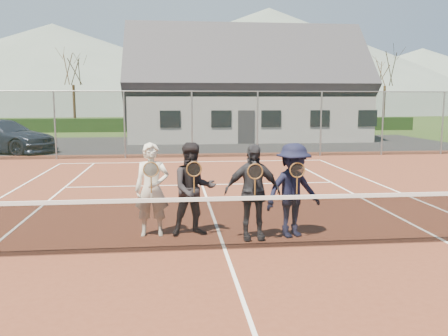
% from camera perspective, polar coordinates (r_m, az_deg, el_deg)
% --- Properties ---
extents(ground, '(220.00, 220.00, 0.00)m').
position_cam_1_polar(ground, '(28.11, -4.40, 2.84)').
color(ground, '#2D4619').
rests_on(ground, ground).
extents(court_surface, '(30.00, 30.00, 0.02)m').
position_cam_1_polar(court_surface, '(8.44, 0.09, -9.84)').
color(court_surface, '#562819').
rests_on(court_surface, ground).
extents(tarmac_carpark, '(40.00, 12.00, 0.01)m').
position_cam_1_polar(tarmac_carpark, '(28.27, -12.54, 2.71)').
color(tarmac_carpark, black).
rests_on(tarmac_carpark, ground).
extents(hedge_row, '(40.00, 1.20, 1.10)m').
position_cam_1_polar(hedge_row, '(40.04, -4.97, 5.22)').
color(hedge_row, black).
rests_on(hedge_row, ground).
extents(hill_west, '(110.00, 110.00, 18.00)m').
position_cam_1_polar(hill_west, '(105.95, -19.75, 11.20)').
color(hill_west, '#516158').
rests_on(hill_west, ground).
extents(hill_centre, '(120.00, 120.00, 22.00)m').
position_cam_1_polar(hill_centre, '(105.40, 5.36, 12.75)').
color(hill_centre, '#54655B').
rests_on(hill_centre, ground).
extents(hill_east, '(90.00, 90.00, 14.00)m').
position_cam_1_polar(hill_east, '(117.24, 22.60, 9.74)').
color(hill_east, '#586A5F').
rests_on(hill_east, ground).
extents(car_c, '(6.15, 4.42, 1.65)m').
position_cam_1_polar(car_c, '(26.17, -25.17, 3.50)').
color(car_c, '#1B2336').
rests_on(car_c, ground).
extents(court_markings, '(11.03, 23.83, 0.01)m').
position_cam_1_polar(court_markings, '(8.43, 0.09, -9.75)').
color(court_markings, white).
rests_on(court_markings, court_surface).
extents(tennis_net, '(11.68, 0.08, 1.10)m').
position_cam_1_polar(tennis_net, '(8.29, 0.09, -6.37)').
color(tennis_net, slate).
rests_on(tennis_net, ground).
extents(perimeter_fence, '(30.07, 0.07, 3.02)m').
position_cam_1_polar(perimeter_fence, '(21.52, -3.88, 5.27)').
color(perimeter_fence, slate).
rests_on(perimeter_fence, ground).
extents(clubhouse, '(15.60, 8.20, 7.70)m').
position_cam_1_polar(clubhouse, '(32.37, 2.51, 10.63)').
color(clubhouse, silver).
rests_on(clubhouse, ground).
extents(tree_b, '(3.20, 3.20, 7.77)m').
position_cam_1_polar(tree_b, '(41.89, -17.79, 12.17)').
color(tree_b, '#392314').
rests_on(tree_b, ground).
extents(tree_c, '(3.20, 3.20, 7.77)m').
position_cam_1_polar(tree_c, '(41.20, -2.24, 12.63)').
color(tree_c, '#3B2815').
rests_on(tree_c, ground).
extents(tree_d, '(3.20, 3.20, 7.77)m').
position_cam_1_polar(tree_d, '(43.07, 11.47, 12.28)').
color(tree_d, '#362313').
rests_on(tree_d, ground).
extents(tree_e, '(3.20, 3.20, 7.77)m').
position_cam_1_polar(tree_e, '(45.23, 18.89, 11.81)').
color(tree_e, '#342213').
rests_on(tree_e, ground).
extents(player_a, '(0.67, 0.51, 1.80)m').
position_cam_1_polar(player_a, '(9.18, -8.66, -2.58)').
color(player_a, silver).
rests_on(player_a, court_surface).
extents(player_b, '(0.98, 0.83, 1.80)m').
position_cam_1_polar(player_b, '(9.15, -3.69, -2.55)').
color(player_b, black).
rests_on(player_b, court_surface).
extents(player_c, '(1.06, 0.50, 1.80)m').
position_cam_1_polar(player_c, '(8.86, 3.44, -2.90)').
color(player_c, '#26272C').
rests_on(player_c, court_surface).
extents(player_d, '(1.32, 1.00, 1.80)m').
position_cam_1_polar(player_d, '(9.10, 8.31, -2.68)').
color(player_d, black).
rests_on(player_d, court_surface).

